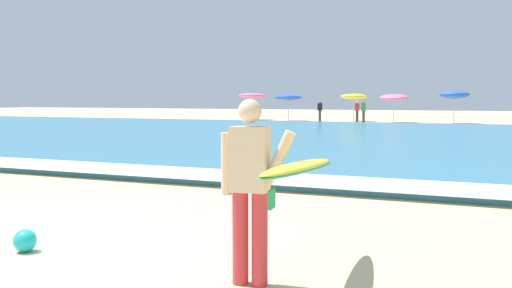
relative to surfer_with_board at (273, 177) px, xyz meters
name	(u,v)px	position (x,y,z in m)	size (l,w,h in m)	color
ground_plane	(6,258)	(-3.03, -0.25, -1.03)	(160.00, 160.00, 0.00)	beige
sea	(369,138)	(-3.03, 19.06, -0.96)	(120.00, 28.00, 0.14)	teal
surf_foam	(236,176)	(-3.03, 5.66, -0.88)	(120.00, 1.68, 0.01)	white
surfer_with_board	(273,177)	(0.00, 0.00, 0.00)	(1.04, 2.71, 1.73)	red
beach_umbrella_0	(253,96)	(-16.33, 37.37, 0.94)	(2.26, 2.27, 2.22)	beige
beach_umbrella_1	(288,97)	(-12.90, 36.46, 0.79)	(2.13, 2.15, 2.10)	beige
beach_umbrella_2	(354,97)	(-8.07, 37.90, 0.86)	(2.05, 2.06, 2.13)	beige
beach_umbrella_3	(394,97)	(-4.86, 36.69, 0.78)	(2.05, 2.08, 2.13)	beige
beach_umbrella_4	(454,95)	(-0.69, 36.48, 0.98)	(2.06, 2.07, 2.32)	beige
beachgoer_near_row_left	(357,110)	(-7.54, 36.74, -0.18)	(0.32, 0.20, 1.58)	#383842
beachgoer_near_row_mid	(364,111)	(-6.94, 36.21, -0.18)	(0.32, 0.20, 1.58)	#383842
beachgoer_near_row_right	(320,110)	(-10.11, 35.65, -0.18)	(0.32, 0.20, 1.58)	#383842
beach_ball	(25,241)	(-3.02, 0.00, -0.90)	(0.26, 0.26, 0.26)	#19ADB2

